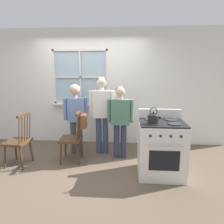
% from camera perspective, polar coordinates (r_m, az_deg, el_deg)
% --- Properties ---
extents(ground_plane, '(16.00, 16.00, 0.00)m').
position_cam_1_polar(ground_plane, '(3.84, -9.14, -15.42)').
color(ground_plane, brown).
extents(wall_back, '(6.40, 0.16, 2.70)m').
position_cam_1_polar(wall_back, '(4.81, -5.57, 6.72)').
color(wall_back, silver).
rests_on(wall_back, ground_plane).
extents(chair_by_window, '(0.42, 0.43, 0.99)m').
position_cam_1_polar(chair_by_window, '(3.97, -11.35, -7.56)').
color(chair_by_window, '#4C331E').
rests_on(chair_by_window, ground_plane).
extents(chair_near_wall, '(0.42, 0.44, 0.99)m').
position_cam_1_polar(chair_near_wall, '(4.13, -25.18, -7.71)').
color(chair_near_wall, '#4C331E').
rests_on(chair_near_wall, ground_plane).
extents(person_elderly_left, '(0.51, 0.31, 1.47)m').
position_cam_1_polar(person_elderly_left, '(4.23, -10.35, -0.09)').
color(person_elderly_left, '#4C4C51').
rests_on(person_elderly_left, ground_plane).
extents(person_teen_center, '(0.53, 0.24, 1.62)m').
position_cam_1_polar(person_teen_center, '(4.14, -2.92, 1.05)').
color(person_teen_center, '#384766').
rests_on(person_teen_center, ground_plane).
extents(person_adult_right, '(0.52, 0.22, 1.45)m').
position_cam_1_polar(person_adult_right, '(3.93, 2.36, -1.27)').
color(person_adult_right, '#2D3347').
rests_on(person_adult_right, ground_plane).
extents(stove, '(0.75, 0.68, 1.08)m').
position_cam_1_polar(stove, '(3.50, 13.81, -9.96)').
color(stove, white).
rests_on(stove, ground_plane).
extents(kettle, '(0.21, 0.17, 0.25)m').
position_cam_1_polar(kettle, '(3.18, 11.71, -1.61)').
color(kettle, black).
rests_on(kettle, stove).
extents(potted_plant, '(0.16, 0.16, 0.26)m').
position_cam_1_polar(potted_plant, '(4.75, -5.43, 3.15)').
color(potted_plant, '#42474C').
rests_on(potted_plant, wall_back).
extents(handbag, '(0.19, 0.22, 0.31)m').
position_cam_1_polar(handbag, '(3.81, -8.15, -2.47)').
color(handbag, brown).
rests_on(handbag, chair_by_window).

